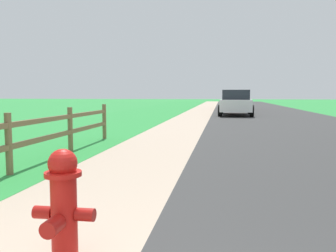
% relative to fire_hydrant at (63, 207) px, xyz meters
% --- Properties ---
extents(ground_plane, '(120.00, 120.00, 0.00)m').
position_rel_fire_hydrant_xyz_m(ground_plane, '(0.53, 23.32, -0.46)').
color(ground_plane, green).
extents(road_asphalt, '(7.00, 66.00, 0.01)m').
position_rel_fire_hydrant_xyz_m(road_asphalt, '(4.03, 25.32, -0.45)').
color(road_asphalt, '#343434').
rests_on(road_asphalt, ground).
extents(curb_concrete, '(6.00, 66.00, 0.01)m').
position_rel_fire_hydrant_xyz_m(curb_concrete, '(-2.47, 25.32, -0.45)').
color(curb_concrete, tan).
rests_on(curb_concrete, ground).
extents(grass_verge, '(5.00, 66.00, 0.00)m').
position_rel_fire_hydrant_xyz_m(grass_verge, '(-3.97, 25.32, -0.45)').
color(grass_verge, green).
rests_on(grass_verge, ground).
extents(fire_hydrant, '(0.48, 0.42, 0.90)m').
position_rel_fire_hydrant_xyz_m(fire_hydrant, '(0.00, 0.00, 0.00)').
color(fire_hydrant, red).
rests_on(fire_hydrant, ground).
extents(rail_fence, '(0.11, 9.37, 1.01)m').
position_rel_fire_hydrant_xyz_m(rail_fence, '(-2.19, 2.69, 0.13)').
color(rail_fence, brown).
rests_on(rail_fence, ground).
extents(parked_suv_white, '(2.13, 4.74, 1.54)m').
position_rel_fire_hydrant_xyz_m(parked_suv_white, '(1.99, 19.49, 0.30)').
color(parked_suv_white, white).
rests_on(parked_suv_white, ground).
extents(parked_car_red, '(2.35, 4.39, 1.48)m').
position_rel_fire_hydrant_xyz_m(parked_car_red, '(2.26, 28.10, 0.33)').
color(parked_car_red, maroon).
rests_on(parked_car_red, ground).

